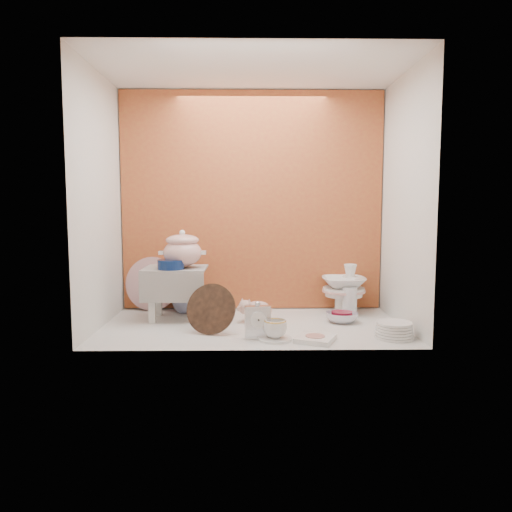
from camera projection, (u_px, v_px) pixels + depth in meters
The scene contains 17 objects.
ground at pixel (253, 326), 2.91m from camera, with size 1.80×1.80×0.00m, color silver.
niche_shell at pixel (252, 172), 3.00m from camera, with size 1.86×1.03×1.53m.
step_stool at pixel (176, 293), 3.07m from camera, with size 0.39×0.33×0.33m, color silver, non-canonical shape.
soup_tureen at pixel (183, 249), 3.03m from camera, with size 0.28×0.28×0.24m, color white, non-canonical shape.
cobalt_bowl at pixel (171, 264), 2.97m from camera, with size 0.16×0.16×0.06m, color #0A1E4E.
floral_platter at pixel (152, 284), 3.33m from camera, with size 0.37×0.08×0.37m, color silver, non-canonical shape.
blue_white_vase at pixel (187, 296), 3.27m from camera, with size 0.21×0.21×0.22m, color white.
lacquer_tray at pixel (211, 309), 2.73m from camera, with size 0.29×0.11×0.28m, color black, non-canonical shape.
mantel_clock at pixel (258, 320), 2.62m from camera, with size 0.14×0.05×0.20m, color silver.
plush_pig at pixel (258, 310), 3.02m from camera, with size 0.23×0.16×0.14m, color #CD9F90.
teacup_saucer at pixel (275, 339), 2.60m from camera, with size 0.18×0.18×0.01m, color white.
gold_rim_teacup at pixel (275, 329), 2.60m from camera, with size 0.13×0.13×0.10m, color white.
lattice_dish at pixel (315, 339), 2.58m from camera, with size 0.19×0.19×0.03m, color white.
dinner_plate_stack at pixel (394, 330), 2.64m from camera, with size 0.21×0.21×0.09m, color white.
crystal_bowl at pixel (342, 317), 2.99m from camera, with size 0.20×0.20×0.06m, color silver.
clear_glass_vase at pixel (349, 302), 3.15m from camera, with size 0.10×0.10×0.19m, color silver.
porcelain_tower at pixel (344, 289), 3.24m from camera, with size 0.29×0.29×0.33m, color white, non-canonical shape.
Camera 1 is at (-0.02, -2.86, 0.72)m, focal length 33.95 mm.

